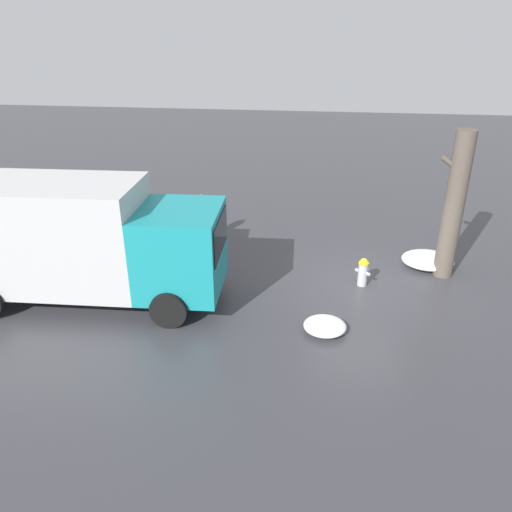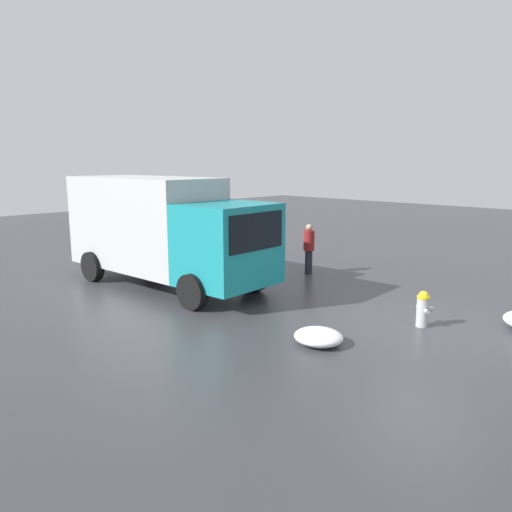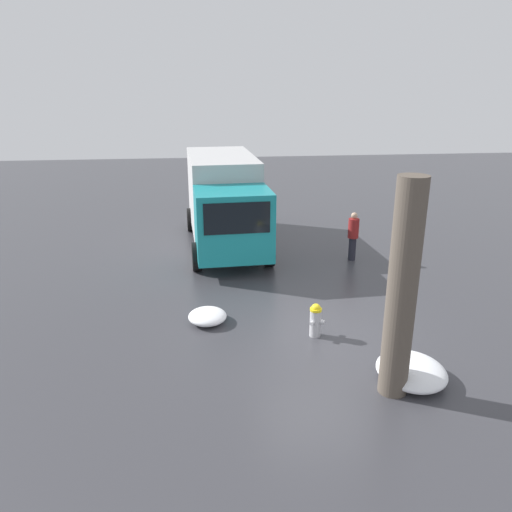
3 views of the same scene
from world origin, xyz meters
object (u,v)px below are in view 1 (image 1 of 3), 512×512
Objects in this scene: fire_hydrant at (363,272)px; tree_trunk at (454,206)px; pedestrian at (202,216)px; delivery_truck at (79,239)px.

tree_trunk is at bearing -30.51° from fire_hydrant.
delivery_truck is at bearing 128.64° from pedestrian.
delivery_truck is at bearing 140.24° from fire_hydrant.
tree_trunk reaches higher than delivery_truck.
delivery_truck reaches higher than fire_hydrant.
tree_trunk is at bearing -124.81° from pedestrian.
tree_trunk is 0.59× the size of delivery_truck.
fire_hydrant is at bearing -139.17° from pedestrian.
pedestrian is at bearing 101.63° from fire_hydrant.
pedestrian is at bearing 149.56° from delivery_truck.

